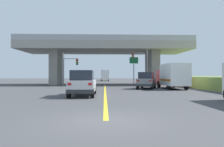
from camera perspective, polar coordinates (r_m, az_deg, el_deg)
The scene contains 10 objects.
ground at distance 38.87m, azimuth -1.89°, elevation -2.90°, with size 160.00×160.00×0.00m, color #424244.
overpass_bridge at distance 39.06m, azimuth -1.89°, elevation 5.65°, with size 29.12×10.07×8.08m.
lane_divider_stripe at distance 21.83m, azimuth -1.84°, elevation -4.78°, with size 0.20×27.93×0.01m, color yellow.
suv_lead at distance 17.35m, azimuth -7.68°, elevation -2.54°, with size 1.95×4.68×2.02m.
suv_crossing at distance 26.66m, azimuth 9.09°, elevation -1.83°, with size 3.14×4.67×2.02m.
box_truck at distance 27.37m, azimuth 15.64°, elevation -0.59°, with size 2.33×6.68×2.99m.
traffic_signal_nearside at distance 32.85m, azimuth 7.95°, elevation 2.82°, with size 2.42×0.36×5.56m.
traffic_signal_farside at distance 33.47m, azimuth -11.45°, elevation 1.98°, with size 2.39×0.36×5.01m.
highway_sign at distance 36.60m, azimuth 5.78°, elevation 2.53°, with size 1.49×0.17×4.87m.
semi_truck_distant at distance 63.94m, azimuth -1.89°, elevation -0.48°, with size 2.33×6.72×3.15m.
Camera 1 is at (-0.05, -7.80, 1.64)m, focal length 34.63 mm.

